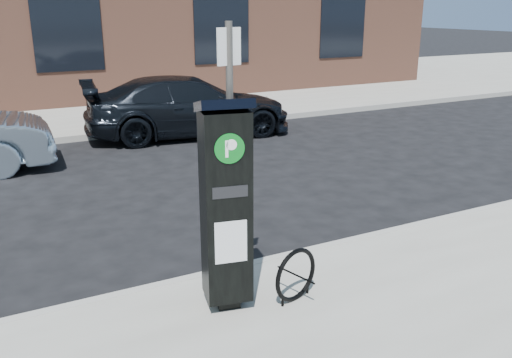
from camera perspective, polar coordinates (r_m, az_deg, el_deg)
ground at (r=6.76m, az=-0.53°, el=-9.87°), size 120.00×120.00×0.00m
sidewalk_far at (r=19.77m, az=-19.47°, el=7.85°), size 60.00×12.00×0.15m
curb_near at (r=6.71m, az=-0.45°, el=-9.37°), size 60.00×0.12×0.16m
curb_far at (r=13.97m, az=-15.68°, el=4.44°), size 60.00×0.12×0.16m
parking_kiosk at (r=5.35m, az=-3.20°, el=-2.62°), size 0.58×0.54×2.19m
sign_pole at (r=5.36m, az=-2.67°, el=0.75°), size 0.25×0.23×2.86m
bike_rack at (r=5.79m, az=4.21°, el=-10.06°), size 0.58×0.21×0.59m
car_dark at (r=13.77m, az=-7.08°, el=7.62°), size 5.35×2.75×1.49m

